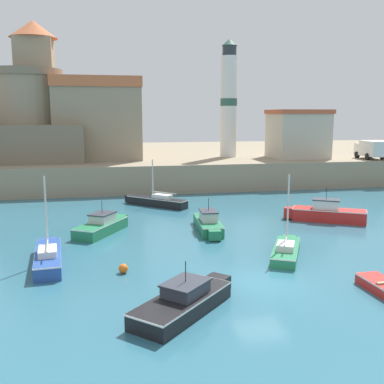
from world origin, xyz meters
TOP-DOWN VIEW (x-y plane):
  - ground_plane at (0.00, 0.00)m, footprint 200.00×200.00m
  - quay_seawall at (0.00, 45.90)m, footprint 120.00×40.00m
  - sailboat_blue_0 at (-10.71, 5.07)m, footprint 1.90×6.34m
  - motorboat_red_2 at (9.61, 11.62)m, footprint 6.06×4.16m
  - sailboat_green_3 at (2.94, 3.84)m, footprint 3.46×5.34m
  - sailboat_black_5 at (-2.85, 20.11)m, footprint 5.45×5.13m
  - motorboat_green_7 at (-0.21, 10.57)m, footprint 1.83×5.74m
  - motorboat_black_8 at (-4.30, -2.42)m, footprint 5.27×5.39m
  - motorboat_green_9 at (-7.74, 11.44)m, footprint 4.03×5.48m
  - mooring_buoy at (-6.66, 2.82)m, footprint 0.51×0.51m
  - church at (-9.15, 39.32)m, footprint 14.87×17.43m
  - fortress at (-16.00, 35.67)m, footprint 13.01×13.01m
  - lighthouse at (8.00, 34.56)m, footprint 2.08×2.08m
  - harbor_shed_mid_row at (16.00, 31.64)m, footprint 6.66×5.97m
  - truck_on_quay at (23.99, 28.35)m, footprint 2.22×4.33m

SIDE VIEW (x-z plane):
  - ground_plane at x=0.00m, z-range 0.00..0.00m
  - mooring_buoy at x=-6.66m, z-range 0.00..0.51m
  - sailboat_green_3 at x=2.94m, z-range -2.04..2.82m
  - sailboat_blue_0 at x=-10.71m, z-range -2.01..2.95m
  - sailboat_black_5 at x=-2.85m, z-range -1.67..2.62m
  - motorboat_black_8 at x=-4.30m, z-range -0.61..1.60m
  - motorboat_green_9 at x=-7.74m, z-range -0.63..1.70m
  - motorboat_green_7 at x=-0.21m, z-range -0.66..1.76m
  - motorboat_red_2 at x=9.61m, z-range -0.68..1.99m
  - quay_seawall at x=0.00m, z-range 0.00..3.04m
  - truck_on_quay at x=23.99m, z-range 3.16..5.36m
  - harbor_shed_mid_row at x=16.00m, z-range 3.06..8.91m
  - fortress at x=-16.00m, z-range 1.46..11.85m
  - church at x=-9.15m, z-range 0.39..16.48m
  - lighthouse at x=8.00m, z-range 2.85..17.18m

